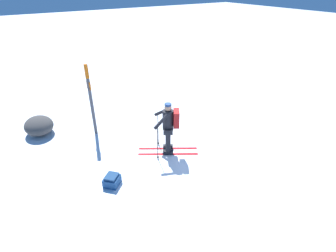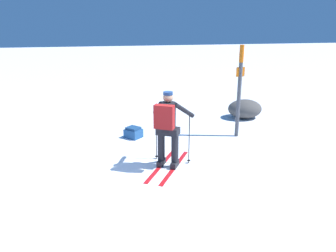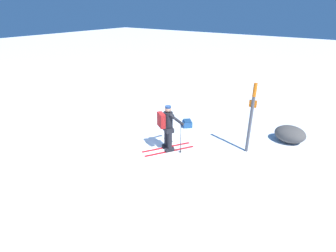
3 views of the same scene
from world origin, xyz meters
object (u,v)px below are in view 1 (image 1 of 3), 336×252
skier (169,125)px  trail_marker (90,95)px  dropped_backpack (112,180)px  rock_boulder (39,126)px

skier → trail_marker: trail_marker is taller
skier → dropped_backpack: size_ratio=3.28×
skier → trail_marker: (-2.25, -1.49, 0.48)m
skier → rock_boulder: skier is taller
trail_marker → rock_boulder: trail_marker is taller
trail_marker → dropped_backpack: bearing=-10.9°
dropped_backpack → skier: bearing=102.3°
skier → trail_marker: size_ratio=0.73×
rock_boulder → trail_marker: bearing=57.5°
skier → rock_boulder: bearing=-136.7°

